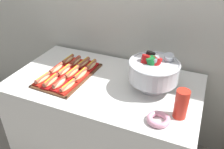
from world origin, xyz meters
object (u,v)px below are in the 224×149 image
Objects in this scene: hot_dog_4 at (56,69)px; cup_stack at (181,104)px; serving_tray at (68,75)px; punch_bowl at (154,70)px; hot_dog_0 at (43,79)px; donut at (158,119)px; hot_dog_1 at (51,81)px; hot_dog_3 at (68,86)px; hot_dog_8 at (68,60)px; hot_dog_9 at (76,62)px; hot_dog_7 at (80,75)px; hot_dog_10 at (83,64)px; hot_dog_2 at (59,84)px; buffet_table at (105,119)px; hot_dog_11 at (91,66)px; hot_dog_5 at (64,71)px; hot_dog_6 at (72,73)px.

hot_dog_4 is 1.00m from cup_stack.
serving_tray is 0.67m from punch_bowl.
donut is at bearing -4.92° from hot_dog_0.
hot_dog_1 is 0.15m from hot_dog_3.
hot_dog_0 is 0.33m from hot_dog_8.
hot_dog_1 is 0.33m from hot_dog_9.
hot_dog_7 and hot_dog_10 have the same top height.
serving_tray is 0.20m from hot_dog_8.
hot_dog_2 is at bearing -79.58° from hot_dog_9.
buffet_table is at bearing -171.99° from punch_bowl.
buffet_table is 4.05× the size of punch_bowl.
serving_tray is 0.20m from hot_dog_3.
hot_dog_2 is at bearing 177.61° from hot_dog_3.
hot_dog_9 is at bearing 177.61° from hot_dog_11.
buffet_table is 9.22× the size of hot_dog_9.
hot_dog_8 is (0.01, 0.33, 0.00)m from hot_dog_0.
punch_bowl reaches higher than hot_dog_5.
cup_stack is at bearing -10.14° from hot_dog_7.
hot_dog_2 is 0.68m from punch_bowl.
punch_bowl is (0.76, 0.08, 0.12)m from hot_dog_4.
punch_bowl is 1.84× the size of cup_stack.
hot_dog_2 is 0.93× the size of hot_dog_5.
buffet_table is at bearing 30.35° from hot_dog_1.
hot_dog_5 reaches higher than hot_dog_3.
hot_dog_10 reaches higher than hot_dog_5.
hot_dog_0 is 0.46× the size of punch_bowl.
serving_tray is 0.20m from hot_dog_11.
hot_dog_10 is (-0.25, 0.13, 0.41)m from buffet_table.
hot_dog_6 reaches higher than buffet_table.
donut is (0.77, -0.24, 0.01)m from serving_tray.
hot_dog_3 is (0.07, -0.00, -0.00)m from hot_dog_2.
hot_dog_11 is (0.09, 0.33, -0.00)m from hot_dog_2.
hot_dog_7 is 0.17m from hot_dog_11.
serving_tray is at bearing 177.61° from hot_dog_7.
hot_dog_9 reaches higher than hot_dog_1.
punch_bowl is 0.33m from cup_stack.
hot_dog_1 is at bearing -116.83° from hot_dog_6.
hot_dog_5 is 1.18× the size of donut.
hot_dog_7 is 0.78m from cup_stack.
hot_dog_11 reaches higher than buffet_table.
hot_dog_5 is 0.70m from punch_bowl.
hot_dog_4 reaches higher than hot_dog_3.
hot_dog_3 is 0.94× the size of hot_dog_7.
hot_dog_1 is at bearing -134.66° from hot_dog_7.
hot_dog_10 reaches higher than hot_dog_8.
punch_bowl is (0.53, -0.08, 0.12)m from hot_dog_11.
hot_dog_6 is 1.15× the size of hot_dog_8.
hot_dog_1 is 0.18m from hot_dog_6.
punch_bowl is (0.77, 0.24, 0.12)m from hot_dog_0.
hot_dog_0 is at bearing -116.83° from hot_dog_5.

